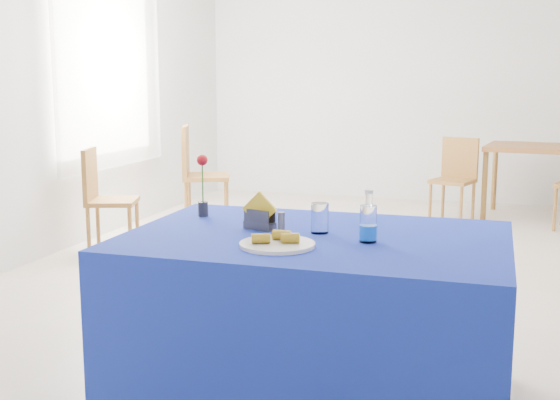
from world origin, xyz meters
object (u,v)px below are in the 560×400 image
object	(u,v)px
water_bottle	(368,225)
chair_win_a	(102,193)
chair_bg_left	(456,173)
chair_win_b	(197,169)
oak_table	(553,153)
blue_table	(315,320)
plate	(277,244)

from	to	relation	value
water_bottle	chair_win_a	bearing A→B (deg)	139.38
chair_bg_left	chair_win_b	distance (m)	2.58
oak_table	chair_win_b	size ratio (longest dim) A/B	1.40
chair_win_b	chair_win_a	bearing A→B (deg)	145.10
oak_table	chair_win_b	distance (m)	3.57
chair_win_a	water_bottle	bearing A→B (deg)	-149.40
water_bottle	oak_table	size ratio (longest dim) A/B	0.16
blue_table	chair_bg_left	bearing A→B (deg)	85.52
chair_bg_left	water_bottle	bearing A→B (deg)	-72.66
water_bottle	chair_win_b	size ratio (longest dim) A/B	0.22
plate	blue_table	size ratio (longest dim) A/B	0.19
blue_table	plate	bearing A→B (deg)	-110.70
blue_table	water_bottle	size ratio (longest dim) A/B	7.44
chair_win_a	chair_win_b	xyz separation A→B (m)	(0.31, 1.21, 0.07)
water_bottle	chair_bg_left	size ratio (longest dim) A/B	0.26
chair_win_a	chair_win_b	size ratio (longest dim) A/B	0.88
water_bottle	oak_table	distance (m)	4.90
blue_table	oak_table	world-z (taller)	blue_table
chair_bg_left	chair_win_a	distance (m)	3.48
water_bottle	chair_win_b	distance (m)	4.11
blue_table	chair_win_b	world-z (taller)	chair_win_b
oak_table	plate	bearing A→B (deg)	-105.26
chair_bg_left	chair_win_a	xyz separation A→B (m)	(-2.68, -2.21, 0.01)
plate	chair_bg_left	bearing A→B (deg)	84.61
plate	chair_bg_left	distance (m)	4.63
oak_table	chair_win_a	world-z (taller)	chair_win_a
chair_win_a	plate	bearing A→B (deg)	-155.56
plate	chair_bg_left	world-z (taller)	chair_bg_left
water_bottle	chair_bg_left	distance (m)	4.44
water_bottle	chair_bg_left	world-z (taller)	water_bottle
oak_table	chair_win_b	world-z (taller)	chair_win_b
water_bottle	chair_bg_left	xyz separation A→B (m)	(0.11, 4.42, -0.35)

